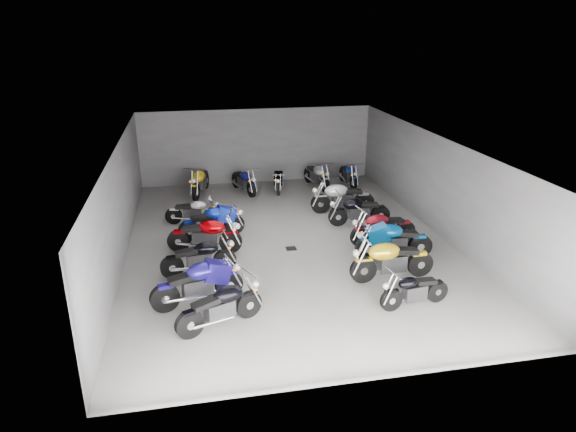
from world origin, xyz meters
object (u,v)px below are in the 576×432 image
motorcycle_left_d (205,235)px  motorcycle_left_f (193,211)px  motorcycle_left_b (199,283)px  motorcycle_right_d (382,228)px  motorcycle_right_e (359,211)px  motorcycle_right_f (342,197)px  motorcycle_left_e (212,222)px  motorcycle_back_f (348,175)px  motorcycle_back_c (244,181)px  motorcycle_right_a (414,290)px  motorcycle_back_e (317,175)px  motorcycle_left_a (221,306)px  drain_grate (291,248)px  motorcycle_back_d (279,180)px  motorcycle_left_c (200,257)px  motorcycle_back_b (200,181)px  motorcycle_right_b (391,260)px  motorcycle_right_c (393,241)px

motorcycle_left_d → motorcycle_left_f: bearing=-159.9°
motorcycle_left_b → motorcycle_right_d: size_ratio=1.03×
motorcycle_right_e → motorcycle_right_f: 1.37m
motorcycle_left_e → motorcycle_right_e: (5.02, 0.14, -0.01)m
motorcycle_left_b → motorcycle_left_e: (0.58, 4.27, -0.04)m
motorcycle_left_f → motorcycle_back_f: bearing=126.7°
motorcycle_back_c → motorcycle_left_b: bearing=57.6°
motorcycle_right_e → motorcycle_left_e: bearing=94.5°
motorcycle_right_a → motorcycle_right_e: size_ratio=0.86×
motorcycle_right_e → motorcycle_back_e: motorcycle_back_e is taller
motorcycle_left_a → drain_grate: bearing=124.8°
motorcycle_left_e → motorcycle_back_d: size_ratio=1.15×
motorcycle_right_d → motorcycle_back_d: bearing=12.7°
motorcycle_left_d → motorcycle_right_d: (5.50, -0.45, -0.01)m
motorcycle_right_e → motorcycle_back_c: 5.62m
motorcycle_left_c → motorcycle_left_d: (0.23, 1.48, 0.04)m
motorcycle_back_b → motorcycle_back_e: bearing=-163.9°
motorcycle_right_a → motorcycle_back_e: (0.09, 10.11, 0.08)m
motorcycle_left_c → motorcycle_left_a: bearing=0.5°
motorcycle_right_f → motorcycle_back_e: (-0.14, 3.20, -0.04)m
motorcycle_left_e → motorcycle_back_c: 4.82m
motorcycle_left_c → motorcycle_back_c: size_ratio=1.04×
drain_grate → motorcycle_back_b: (-2.56, 6.04, 0.56)m
motorcycle_left_c → motorcycle_right_a: motorcycle_left_c is taller
motorcycle_left_d → motorcycle_back_f: motorcycle_left_d is taller
motorcycle_left_a → motorcycle_left_f: (-0.48, 6.75, -0.06)m
motorcycle_left_c → motorcycle_back_f: (6.59, 7.33, -0.02)m
motorcycle_left_b → motorcycle_right_d: 6.39m
motorcycle_left_b → motorcycle_left_d: (0.30, 3.13, -0.01)m
motorcycle_left_c → motorcycle_left_d: 1.49m
motorcycle_left_e → motorcycle_back_d: 5.48m
motorcycle_left_c → motorcycle_left_d: motorcycle_left_d is taller
motorcycle_left_a → motorcycle_back_b: bearing=156.9°
motorcycle_back_c → motorcycle_right_d: bearing=102.0°
motorcycle_back_b → motorcycle_back_e: 4.92m
motorcycle_right_b → motorcycle_right_f: size_ratio=1.00×
motorcycle_left_c → motorcycle_back_d: (3.51, 7.19, -0.05)m
motorcycle_left_b → motorcycle_right_b: motorcycle_right_b is taller
motorcycle_left_a → motorcycle_back_d: size_ratio=1.08×
motorcycle_right_b → motorcycle_back_e: (0.11, 8.64, -0.04)m
motorcycle_left_b → motorcycle_right_c: 5.93m
motorcycle_left_b → motorcycle_left_f: motorcycle_left_b is taller
motorcycle_back_b → motorcycle_left_c: bearing=103.1°
motorcycle_left_f → motorcycle_right_d: size_ratio=0.86×
motorcycle_left_b → motorcycle_back_b: size_ratio=0.99×
motorcycle_back_f → motorcycle_back_b: bearing=-0.7°
motorcycle_left_d → motorcycle_back_b: (0.04, 5.76, 0.02)m
motorcycle_right_b → motorcycle_right_c: (0.56, 1.26, -0.01)m
motorcycle_right_e → motorcycle_back_d: motorcycle_right_e is taller
motorcycle_left_d → motorcycle_right_f: size_ratio=0.95×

